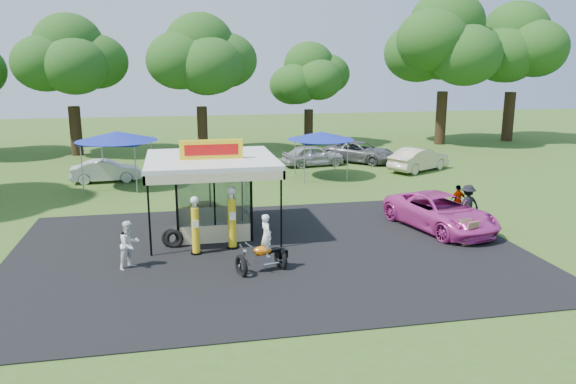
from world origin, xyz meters
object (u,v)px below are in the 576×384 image
pink_sedan (440,212)px  bg_car_a (106,171)px  gas_pump_left (195,227)px  spectator_east_b (458,201)px  bg_car_d (360,152)px  spectator_east_a (468,204)px  kiosk_car (210,210)px  spectator_west (129,245)px  a_frame_sign (469,233)px  gas_pump_right (232,219)px  bg_car_c (313,155)px  motorcycle (265,249)px  gas_station_kiosk (212,194)px  tent_west (116,137)px  tent_east (321,136)px  bg_car_e (419,159)px

pink_sedan → bg_car_a: bearing=125.4°
gas_pump_left → spectator_east_b: bearing=13.4°
bg_car_a → bg_car_d: (17.71, 3.52, 0.07)m
pink_sedan → spectator_east_a: (1.65, 0.62, 0.12)m
gas_pump_left → kiosk_car: bearing=80.3°
gas_pump_left → spectator_west: size_ratio=1.30×
a_frame_sign → spectator_east_a: 3.38m
gas_pump_right → bg_car_c: bearing=66.2°
spectator_east_b → motorcycle: bearing=20.3°
motorcycle → gas_station_kiosk: bearing=90.0°
gas_pump_right → bg_car_d: gas_pump_right is taller
gas_pump_left → spectator_east_a: bearing=8.5°
spectator_west → tent_west: size_ratio=0.38×
pink_sedan → tent_west: bearing=127.3°
kiosk_car → tent_west: (-4.82, 8.29, 2.53)m
motorcycle → tent_east: 17.00m
gas_pump_left → kiosk_car: gas_pump_left is taller
spectator_west → spectator_east_a: bearing=-34.2°
gas_pump_right → pink_sedan: bearing=5.1°
kiosk_car → tent_east: (7.66, 8.57, 2.21)m
bg_car_e → tent_west: bearing=63.3°
bg_car_d → tent_west: (-16.78, -5.17, 2.26)m
pink_sedan → tent_west: 19.13m
a_frame_sign → spectator_east_b: 4.45m
motorcycle → spectator_east_a: motorcycle is taller
gas_pump_right → bg_car_e: (14.21, 13.88, -0.43)m
bg_car_a → bg_car_e: (20.59, -0.52, 0.11)m
tent_west → bg_car_d: bearing=17.1°
kiosk_car → pink_sedan: bearing=-110.0°
gas_pump_right → motorcycle: gas_pump_right is taller
spectator_east_a → bg_car_d: 16.48m
gas_station_kiosk → tent_east: 13.26m
pink_sedan → tent_east: 12.56m
bg_car_e → tent_west: size_ratio=1.02×
kiosk_car → spectator_west: bearing=151.2°
pink_sedan → spectator_west: spectator_west is taller
pink_sedan → spectator_west: bearing=175.9°
tent_west → tent_east: 12.49m
gas_pump_left → a_frame_sign: size_ratio=2.16×
pink_sedan → tent_east: size_ratio=1.34×
bg_car_a → bg_car_c: bearing=-83.2°
bg_car_e → tent_east: size_ratio=1.14×
a_frame_sign → bg_car_a: (-15.83, 15.94, 0.14)m
tent_east → gas_station_kiosk: bearing=-125.4°
a_frame_sign → tent_east: 14.93m
a_frame_sign → bg_car_a: bearing=120.0°
spectator_east_a → tent_west: tent_west is taller
a_frame_sign → bg_car_e: 16.14m
gas_station_kiosk → a_frame_sign: (10.08, -3.79, -1.24)m
kiosk_car → bg_car_d: 18.01m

